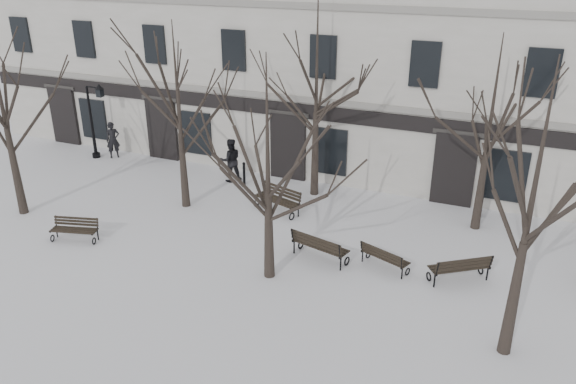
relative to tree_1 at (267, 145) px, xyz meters
The scene contains 17 objects.
ground 4.37m from the tree_1, 16.78° to the right, with size 100.00×100.00×0.00m, color silver.
building 12.79m from the tree_1, 86.13° to the left, with size 40.40×10.20×11.40m.
tree_1 is the anchor object (origin of this frame).
tree_2 7.00m from the tree_1, ahead, with size 5.17×5.17×7.39m.
tree_4 6.23m from the tree_1, 146.74° to the left, with size 4.97×4.97×7.10m.
tree_5 6.62m from the tree_1, 98.40° to the left, with size 5.81×5.81×8.30m.
tree_6 8.08m from the tree_1, 46.98° to the left, with size 4.84×4.84×6.91m.
bench_0 8.15m from the tree_1, behind, with size 1.68×0.98×0.81m.
bench_1 4.18m from the tree_1, 54.30° to the left, with size 2.01×1.13×0.97m.
bench_2 5.28m from the tree_1, 29.43° to the left, with size 1.67×1.10×0.80m.
bench_3 6.00m from the tree_1, 110.72° to the left, with size 2.02×1.22×0.97m.
bench_4 6.91m from the tree_1, 19.75° to the left, with size 1.85×1.60×0.93m.
lamp_post 13.83m from the tree_1, 151.71° to the left, with size 1.14×0.42×3.64m.
bollard_a 8.34m from the tree_1, 123.16° to the left, with size 0.13×0.13×1.02m.
bollard_b 9.64m from the tree_1, 51.36° to the left, with size 0.15×0.15×1.14m.
pedestrian_a 14.00m from the tree_1, 149.18° to the left, with size 0.64×0.42×1.76m, color black.
pedestrian_b 9.05m from the tree_1, 126.87° to the left, with size 0.93×0.73×1.92m, color black.
Camera 1 is at (5.54, -13.26, 9.32)m, focal length 35.00 mm.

